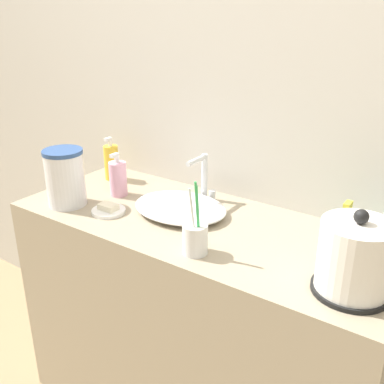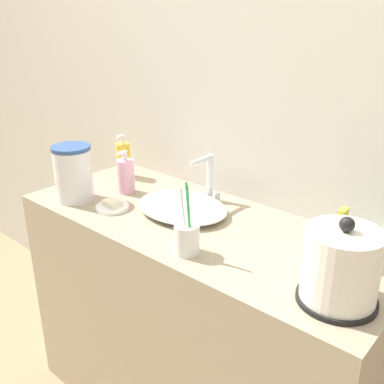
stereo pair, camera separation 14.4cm
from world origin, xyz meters
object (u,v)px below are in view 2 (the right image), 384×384
toothbrush_cup (187,238)px  mouthwash_bottle (341,240)px  electric_kettle (340,269)px  lotion_bottle (123,159)px  shampoo_bottle (126,176)px  water_pitcher (73,173)px  faucet (209,177)px

toothbrush_cup → mouthwash_bottle: 0.42m
electric_kettle → toothbrush_cup: 0.43m
lotion_bottle → shampoo_bottle: size_ratio=1.07×
toothbrush_cup → mouthwash_bottle: bearing=35.5°
toothbrush_cup → water_pitcher: (-0.57, 0.03, 0.05)m
water_pitcher → faucet: bearing=39.0°
electric_kettle → water_pitcher: electric_kettle is taller
lotion_bottle → mouthwash_bottle: bearing=-3.7°
lotion_bottle → water_pitcher: (0.05, -0.28, 0.03)m
water_pitcher → lotion_bottle: bearing=100.7°
shampoo_bottle → mouthwash_bottle: (0.82, 0.05, -0.00)m
shampoo_bottle → toothbrush_cup: bearing=-22.2°
faucet → shampoo_bottle: bearing=-154.5°
shampoo_bottle → faucet: bearing=25.5°
electric_kettle → mouthwash_bottle: bearing=112.4°
water_pitcher → shampoo_bottle: bearing=62.1°
electric_kettle → toothbrush_cup: size_ratio=0.99×
toothbrush_cup → mouthwash_bottle: (0.34, 0.24, 0.02)m
faucet → electric_kettle: size_ratio=0.77×
faucet → toothbrush_cup: bearing=-60.3°
water_pitcher → mouthwash_bottle: bearing=13.4°
faucet → water_pitcher: (-0.38, -0.31, 0.01)m
shampoo_bottle → water_pitcher: 0.19m
mouthwash_bottle → faucet: bearing=170.6°
lotion_bottle → water_pitcher: bearing=-79.3°
faucet → mouthwash_bottle: faucet is taller
electric_kettle → mouthwash_bottle: size_ratio=1.39×
electric_kettle → shampoo_bottle: electric_kettle is taller
toothbrush_cup → mouthwash_bottle: size_ratio=1.40×
faucet → shampoo_bottle: faucet is taller
faucet → toothbrush_cup: 0.39m
electric_kettle → toothbrush_cup: bearing=-171.6°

